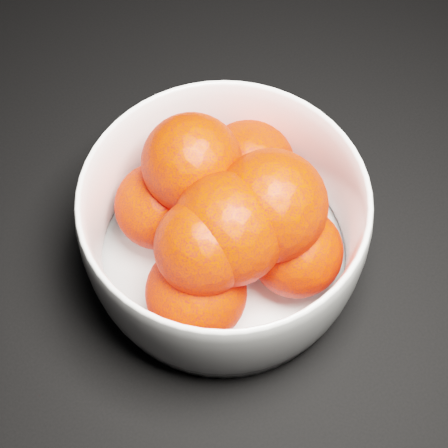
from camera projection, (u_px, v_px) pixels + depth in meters
bowl at (224, 227)px, 0.47m from camera, size 0.21×0.21×0.10m
orange_pile at (227, 217)px, 0.46m from camera, size 0.17×0.16×0.12m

